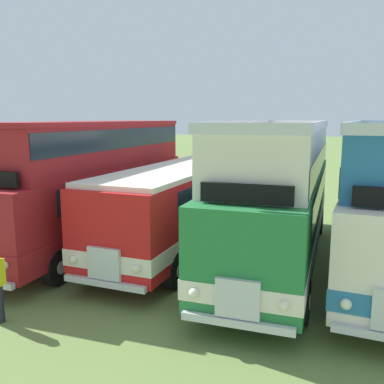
{
  "coord_description": "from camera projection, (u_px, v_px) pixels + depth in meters",
  "views": [
    {
      "loc": [
        -1.36,
        -13.28,
        4.6
      ],
      "look_at": [
        -6.53,
        0.87,
        1.97
      ],
      "focal_mm": 39.64,
      "sensor_mm": 36.0,
      "label": 1
    }
  ],
  "objects": [
    {
      "name": "bus_second_in_row",
      "position": [
        184.0,
        200.0,
        14.87
      ],
      "size": [
        2.81,
        10.19,
        2.99
      ],
      "color": "red",
      "rests_on": "ground"
    },
    {
      "name": "bus_third_in_row",
      "position": [
        279.0,
        189.0,
        13.57
      ],
      "size": [
        2.78,
        11.63,
        4.52
      ],
      "color": "#237538",
      "rests_on": "ground"
    },
    {
      "name": "bus_first_in_row",
      "position": [
        95.0,
        177.0,
        15.45
      ],
      "size": [
        2.75,
        11.02,
        4.49
      ],
      "color": "maroon",
      "rests_on": "ground"
    }
  ]
}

